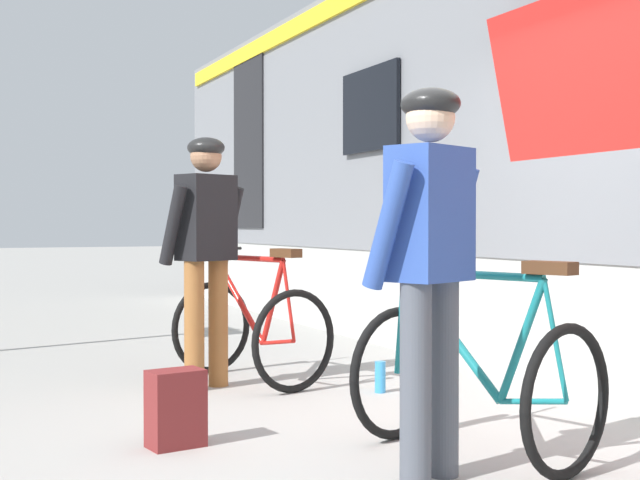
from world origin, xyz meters
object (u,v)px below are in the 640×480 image
Objects in this scene: cyclist_near_in_blue at (430,247)px; bicycle_far_red at (251,327)px; backpack_on_platform at (176,408)px; water_bottle_near_the_bikes at (380,377)px; cyclist_far_in_dark at (206,238)px; bicycle_near_teal at (476,377)px.

cyclist_near_in_blue reaches higher than bicycle_far_red.
water_bottle_near_the_bikes is (1.65, 0.83, -0.09)m from backpack_on_platform.
backpack_on_platform reaches higher than water_bottle_near_the_bikes.
cyclist_far_in_dark is at bearing 147.79° from water_bottle_near_the_bikes.
cyclist_far_in_dark is (-0.27, 2.54, 0.00)m from cyclist_near_in_blue.
cyclist_near_in_blue is 1.44× the size of bicycle_far_red.
bicycle_far_red is 1.85m from backpack_on_platform.
cyclist_far_in_dark is 1.82m from backpack_on_platform.
backpack_on_platform is (-0.98, -1.56, -0.20)m from bicycle_far_red.
cyclist_near_in_blue is 2.55m from cyclist_far_in_dark.
bicycle_near_teal is 3.10× the size of backpack_on_platform.
bicycle_near_teal is 5.81× the size of water_bottle_near_the_bikes.
cyclist_far_in_dark is 1.42× the size of bicycle_near_teal.
cyclist_near_in_blue is 2.69m from bicycle_far_red.
cyclist_near_in_blue is 2.25m from water_bottle_near_the_bikes.
bicycle_near_teal is 1.72m from water_bottle_near_the_bikes.
bicycle_near_teal is at bearing -41.98° from backpack_on_platform.
water_bottle_near_the_bikes is at bearing -46.87° from bicycle_far_red.
cyclist_far_in_dark is 0.75m from bicycle_far_red.
bicycle_near_teal is (0.41, 0.23, -0.65)m from cyclist_near_in_blue.
backpack_on_platform is at bearing -153.26° from water_bottle_near_the_bikes.
cyclist_far_in_dark is 2.49m from bicycle_near_teal.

